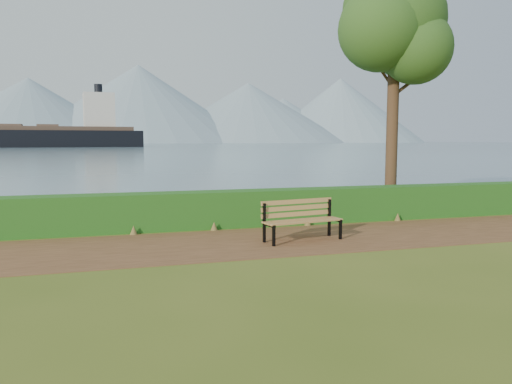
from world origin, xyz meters
name	(u,v)px	position (x,y,z in m)	size (l,w,h in m)	color
ground	(278,243)	(0.00, 0.00, 0.00)	(140.00, 140.00, 0.00)	#475A19
path	(274,241)	(0.00, 0.30, 0.01)	(40.00, 3.40, 0.01)	#52331C
hedge	(248,208)	(0.00, 2.60, 0.50)	(32.00, 0.85, 1.00)	#1A4C15
water	(117,144)	(0.00, 260.00, 0.01)	(700.00, 510.00, 0.00)	#496275
mountains	(101,108)	(-9.17, 406.05, 27.70)	(585.00, 190.00, 70.00)	gray
bench	(301,217)	(0.65, 0.18, 0.57)	(2.03, 0.89, 0.99)	black
tree	(395,27)	(5.17, 3.59, 6.03)	(4.04, 3.39, 8.12)	#3D2419
cargo_ship	(30,137)	(-28.01, 162.67, 3.40)	(75.91, 17.97, 22.83)	black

